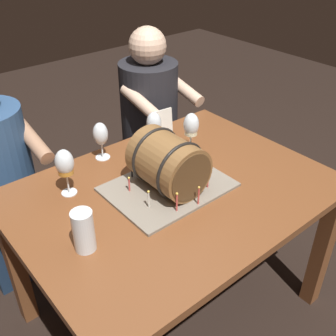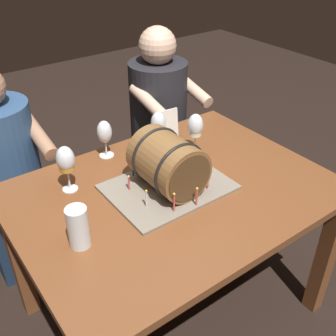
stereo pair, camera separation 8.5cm
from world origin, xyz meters
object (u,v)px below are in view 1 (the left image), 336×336
object	(u,v)px
wine_glass_amber	(65,164)
beer_pint	(84,232)
barrel_cake	(168,166)
menu_card	(163,125)
wine_glass_white	(191,126)
wine_glass_red	(154,125)
person_seated_right	(150,129)
dining_table	(173,209)
wine_glass_empty	(101,135)
person_seated_left	(2,188)

from	to	relation	value
wine_glass_amber	beer_pint	size ratio (longest dim) A/B	1.30
barrel_cake	menu_card	xyz separation A→B (m)	(0.25, 0.34, -0.03)
wine_glass_white	barrel_cake	bearing A→B (deg)	-149.08
wine_glass_red	person_seated_right	xyz separation A→B (m)	(0.33, 0.47, -0.32)
barrel_cake	wine_glass_white	distance (m)	0.33
dining_table	wine_glass_empty	size ratio (longest dim) A/B	7.17
wine_glass_red	person_seated_right	world-z (taller)	person_seated_right
wine_glass_white	person_seated_left	world-z (taller)	person_seated_left
dining_table	beer_pint	distance (m)	0.50
wine_glass_empty	person_seated_right	xyz separation A→B (m)	(0.57, 0.38, -0.31)
wine_glass_red	wine_glass_empty	xyz separation A→B (m)	(-0.24, 0.09, -0.01)
wine_glass_red	barrel_cake	bearing A→B (deg)	-118.45
menu_card	person_seated_left	xyz separation A→B (m)	(-0.71, 0.42, -0.29)
beer_pint	menu_card	bearing A→B (deg)	31.69
wine_glass_white	wine_glass_amber	bearing A→B (deg)	173.93
dining_table	person_seated_right	world-z (taller)	person_seated_right
menu_card	wine_glass_empty	bearing A→B (deg)	178.09
wine_glass_amber	person_seated_right	xyz separation A→B (m)	(0.82, 0.53, -0.33)
barrel_cake	wine_glass_red	xyz separation A→B (m)	(0.16, 0.29, 0.02)
barrel_cake	person_seated_right	distance (m)	0.95
menu_card	beer_pint	bearing A→B (deg)	-142.35
dining_table	menu_card	world-z (taller)	menu_card
wine_glass_empty	beer_pint	bearing A→B (deg)	-127.67
wine_glass_red	wine_glass_white	size ratio (longest dim) A/B	0.99
barrel_cake	wine_glass_empty	world-z (taller)	barrel_cake
barrel_cake	person_seated_left	distance (m)	0.95
wine_glass_empty	person_seated_right	distance (m)	0.75
wine_glass_red	wine_glass_amber	size ratio (longest dim) A/B	0.95
wine_glass_empty	menu_card	world-z (taller)	wine_glass_empty
person_seated_right	wine_glass_amber	bearing A→B (deg)	-147.31
wine_glass_red	wine_glass_empty	bearing A→B (deg)	159.48
wine_glass_amber	person_seated_right	size ratio (longest dim) A/B	0.17
wine_glass_red	beer_pint	bearing A→B (deg)	-147.54
person_seated_left	dining_table	bearing A→B (deg)	-58.67
wine_glass_white	menu_card	distance (m)	0.18
wine_glass_white	menu_card	world-z (taller)	wine_glass_white
wine_glass_red	wine_glass_empty	size ratio (longest dim) A/B	1.07
wine_glass_white	dining_table	bearing A→B (deg)	-144.88
wine_glass_empty	beer_pint	xyz separation A→B (m)	(-0.36, -0.47, -0.05)
barrel_cake	menu_card	distance (m)	0.42
barrel_cake	beer_pint	world-z (taller)	barrel_cake
wine_glass_empty	beer_pint	size ratio (longest dim) A/B	1.15
dining_table	wine_glass_amber	bearing A→B (deg)	143.68
person_seated_right	wine_glass_empty	bearing A→B (deg)	-146.27
wine_glass_white	person_seated_left	distance (m)	1.01
barrel_cake	wine_glass_red	world-z (taller)	barrel_cake
dining_table	beer_pint	bearing A→B (deg)	-171.40
barrel_cake	wine_glass_amber	size ratio (longest dim) A/B	2.41
barrel_cake	person_seated_right	world-z (taller)	person_seated_right
barrel_cake	wine_glass_empty	size ratio (longest dim) A/B	2.72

